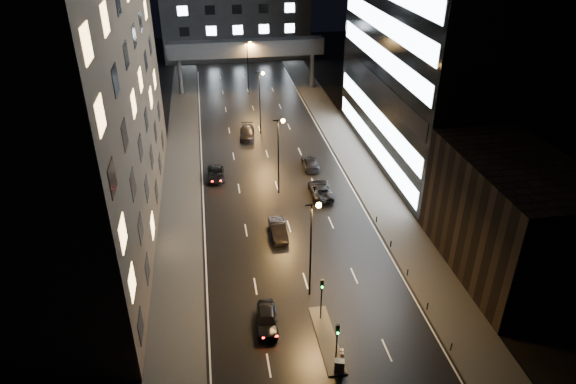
% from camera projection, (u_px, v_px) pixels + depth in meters
% --- Properties ---
extents(ground, '(160.00, 160.00, 0.00)m').
position_uv_depth(ground, '(267.00, 154.00, 76.69)').
color(ground, black).
rests_on(ground, ground).
extents(sidewalk_left, '(5.00, 110.00, 0.15)m').
position_uv_depth(sidewalk_left, '(182.00, 175.00, 70.58)').
color(sidewalk_left, '#383533').
rests_on(sidewalk_left, ground).
extents(sidewalk_right, '(5.00, 110.00, 0.15)m').
position_uv_depth(sidewalk_right, '(357.00, 162.00, 74.13)').
color(sidewalk_right, '#383533').
rests_on(sidewalk_right, ground).
extents(building_left, '(15.00, 48.00, 40.00)m').
position_uv_depth(building_left, '(55.00, 53.00, 49.92)').
color(building_left, '#2D2319').
rests_on(building_left, ground).
extents(building_right_low, '(10.00, 18.00, 12.00)m').
position_uv_depth(building_right_low, '(510.00, 218.00, 49.94)').
color(building_right_low, black).
rests_on(building_right_low, ground).
extents(building_far, '(34.00, 14.00, 25.00)m').
position_uv_depth(building_far, '(234.00, 2.00, 120.38)').
color(building_far, '#333335').
rests_on(building_far, ground).
extents(skybridge, '(30.00, 3.00, 10.00)m').
position_uv_depth(skybridge, '(246.00, 49.00, 98.36)').
color(skybridge, '#333335').
rests_on(skybridge, ground).
extents(median_island, '(1.60, 8.00, 0.15)m').
position_uv_depth(median_island, '(327.00, 339.00, 44.05)').
color(median_island, '#383533').
rests_on(median_island, ground).
extents(traffic_signal_near, '(0.28, 0.34, 4.40)m').
position_uv_depth(traffic_signal_near, '(322.00, 293.00, 44.70)').
color(traffic_signal_near, black).
rests_on(traffic_signal_near, median_island).
extents(traffic_signal_far, '(0.28, 0.34, 4.40)m').
position_uv_depth(traffic_signal_far, '(337.00, 339.00, 39.98)').
color(traffic_signal_far, black).
rests_on(traffic_signal_far, median_island).
extents(bollard_row, '(0.12, 25.12, 0.90)m').
position_uv_depth(bollard_row, '(417.00, 289.00, 49.13)').
color(bollard_row, black).
rests_on(bollard_row, ground).
extents(streetlight_near, '(1.45, 0.50, 10.15)m').
position_uv_depth(streetlight_near, '(313.00, 238.00, 46.02)').
color(streetlight_near, black).
rests_on(streetlight_near, ground).
extents(streetlight_mid_a, '(1.45, 0.50, 10.15)m').
position_uv_depth(streetlight_mid_a, '(280.00, 147.00, 63.21)').
color(streetlight_mid_a, black).
rests_on(streetlight_mid_a, ground).
extents(streetlight_mid_b, '(1.45, 0.50, 10.15)m').
position_uv_depth(streetlight_mid_b, '(261.00, 95.00, 80.39)').
color(streetlight_mid_b, black).
rests_on(streetlight_mid_b, ground).
extents(streetlight_far, '(1.45, 0.50, 10.15)m').
position_uv_depth(streetlight_far, '(248.00, 61.00, 97.57)').
color(streetlight_far, black).
rests_on(streetlight_far, ground).
extents(car_away_a, '(2.21, 4.73, 1.57)m').
position_uv_depth(car_away_a, '(267.00, 319.00, 45.14)').
color(car_away_a, black).
rests_on(car_away_a, ground).
extents(car_away_b, '(1.72, 4.84, 1.59)m').
position_uv_depth(car_away_b, '(278.00, 230.00, 57.45)').
color(car_away_b, black).
rests_on(car_away_b, ground).
extents(car_away_c, '(2.40, 4.96, 1.36)m').
position_uv_depth(car_away_c, '(216.00, 174.00, 69.48)').
color(car_away_c, black).
rests_on(car_away_c, ground).
extents(car_away_d, '(2.88, 5.86, 1.64)m').
position_uv_depth(car_away_d, '(247.00, 133.00, 81.62)').
color(car_away_d, black).
rests_on(car_away_d, ground).
extents(car_toward_a, '(2.83, 5.82, 1.59)m').
position_uv_depth(car_toward_a, '(321.00, 190.00, 65.46)').
color(car_toward_a, black).
rests_on(car_toward_a, ground).
extents(car_toward_b, '(2.21, 5.11, 1.46)m').
position_uv_depth(car_toward_b, '(310.00, 163.00, 72.32)').
color(car_toward_b, black).
rests_on(car_toward_b, ground).
extents(utility_cabinet, '(0.89, 0.74, 1.26)m').
position_uv_depth(utility_cabinet, '(339.00, 366.00, 40.54)').
color(utility_cabinet, '#4A4A4C').
rests_on(utility_cabinet, median_island).
extents(cone_a, '(0.46, 0.46, 0.52)m').
position_uv_depth(cone_a, '(342.00, 350.00, 42.67)').
color(cone_a, '#E4480C').
rests_on(cone_a, ground).
extents(cone_b, '(0.44, 0.44, 0.49)m').
position_uv_depth(cone_b, '(342.00, 354.00, 42.36)').
color(cone_b, '#FF500D').
rests_on(cone_b, ground).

